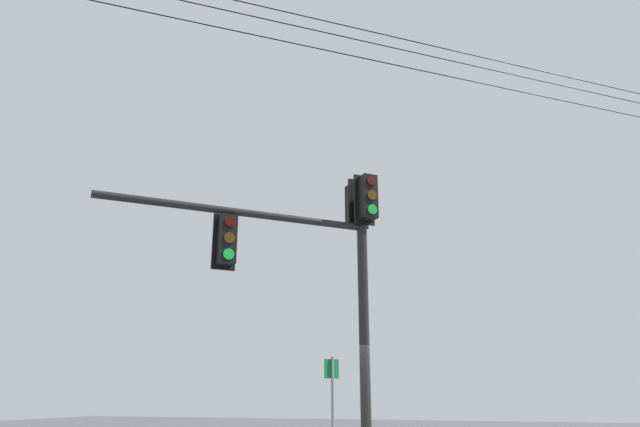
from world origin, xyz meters
TOP-DOWN VIEW (x-y plane):
  - signal_mast_assembly at (-0.39, 1.03)m, footprint 3.89×4.28m
  - route_sign_primary at (2.73, 1.80)m, footprint 0.30×0.28m
  - overhead_wire_span at (-0.53, 1.26)m, footprint 15.56×19.38m

SIDE VIEW (x-z plane):
  - route_sign_primary at x=2.73m, z-range 0.33..2.79m
  - signal_mast_assembly at x=-0.39m, z-range 1.24..7.14m
  - overhead_wire_span at x=-0.53m, z-range 8.73..9.63m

